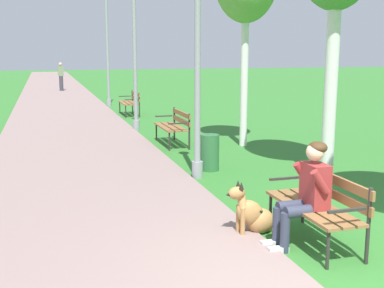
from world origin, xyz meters
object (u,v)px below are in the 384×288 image
(park_bench_mid, at_px, (174,124))
(lamp_post_far, at_px, (107,46))
(park_bench_near, at_px, (319,202))
(lamp_post_mid, at_px, (135,52))
(dog_shepherd, at_px, (253,214))
(pedestrian_distant, at_px, (61,77))
(litter_bin, at_px, (210,153))
(person_seated_on_near_bench, at_px, (307,190))
(park_bench_far, at_px, (131,101))
(lamp_post_near, at_px, (197,69))

(park_bench_mid, height_order, lamp_post_far, lamp_post_far)
(park_bench_near, xyz_separation_m, lamp_post_mid, (-0.54, 9.17, 1.75))
(park_bench_mid, height_order, dog_shepherd, park_bench_mid)
(lamp_post_mid, bearing_deg, pedestrian_distant, 95.83)
(litter_bin, bearing_deg, person_seated_on_near_bench, -92.02)
(person_seated_on_near_bench, relative_size, pedestrian_distant, 0.76)
(park_bench_far, relative_size, litter_bin, 2.14)
(park_bench_near, distance_m, lamp_post_near, 3.72)
(park_bench_near, bearing_deg, lamp_post_mid, 93.34)
(park_bench_mid, relative_size, lamp_post_far, 0.31)
(person_seated_on_near_bench, distance_m, lamp_post_near, 3.68)
(person_seated_on_near_bench, height_order, lamp_post_near, lamp_post_near)
(park_bench_near, bearing_deg, pedestrian_distant, 94.90)
(litter_bin, height_order, pedestrian_distant, pedestrian_distant)
(dog_shepherd, distance_m, lamp_post_mid, 8.92)
(dog_shepherd, relative_size, pedestrian_distant, 0.50)
(park_bench_far, distance_m, litter_bin, 8.76)
(lamp_post_mid, bearing_deg, lamp_post_near, -89.30)
(park_bench_near, distance_m, person_seated_on_near_bench, 0.27)
(park_bench_mid, bearing_deg, dog_shepherd, -95.43)
(lamp_post_far, bearing_deg, pedestrian_distant, 100.51)
(park_bench_far, relative_size, dog_shepherd, 1.80)
(pedestrian_distant, bearing_deg, person_seated_on_near_bench, -85.59)
(lamp_post_mid, height_order, lamp_post_far, lamp_post_far)
(park_bench_mid, bearing_deg, park_bench_near, -89.55)
(park_bench_mid, bearing_deg, pedestrian_distant, 96.53)
(dog_shepherd, bearing_deg, park_bench_far, 87.49)
(dog_shepherd, relative_size, lamp_post_mid, 0.19)
(park_bench_near, height_order, lamp_post_near, lamp_post_near)
(dog_shepherd, bearing_deg, lamp_post_mid, 89.34)
(person_seated_on_near_bench, bearing_deg, lamp_post_near, 94.28)
(park_bench_far, bearing_deg, dog_shepherd, -92.51)
(person_seated_on_near_bench, distance_m, litter_bin, 3.92)
(dog_shepherd, xyz_separation_m, litter_bin, (0.57, 3.37, 0.09))
(lamp_post_mid, bearing_deg, park_bench_near, -86.66)
(lamp_post_mid, bearing_deg, dog_shepherd, -90.66)
(park_bench_mid, distance_m, person_seated_on_near_bench, 6.67)
(park_bench_near, relative_size, park_bench_mid, 1.00)
(park_bench_mid, distance_m, lamp_post_far, 9.38)
(dog_shepherd, xyz_separation_m, pedestrian_distant, (-1.46, 24.02, 0.58))
(park_bench_far, xyz_separation_m, lamp_post_mid, (-0.43, -3.44, 1.75))
(person_seated_on_near_bench, bearing_deg, litter_bin, 87.98)
(park_bench_mid, distance_m, park_bench_far, 6.00)
(park_bench_far, relative_size, pedestrian_distant, 0.91)
(park_bench_near, relative_size, lamp_post_mid, 0.34)
(park_bench_mid, xyz_separation_m, lamp_post_far, (-0.43, 9.17, 1.95))
(lamp_post_near, height_order, lamp_post_mid, lamp_post_mid)
(park_bench_far, bearing_deg, lamp_post_far, 96.83)
(park_bench_far, relative_size, lamp_post_mid, 0.34)
(lamp_post_mid, relative_size, pedestrian_distant, 2.65)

